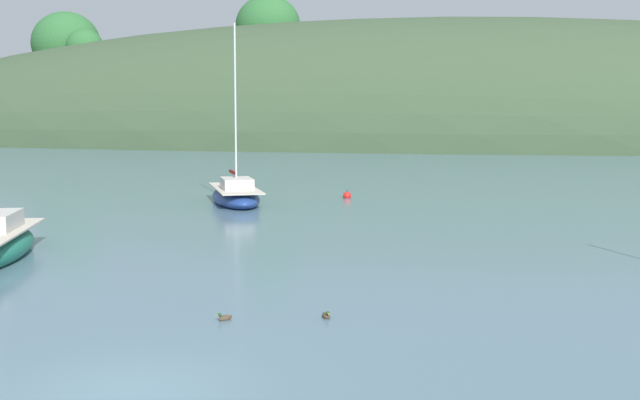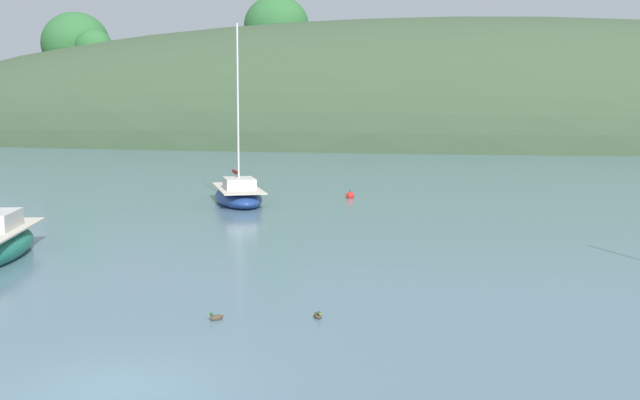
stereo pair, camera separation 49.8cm
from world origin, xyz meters
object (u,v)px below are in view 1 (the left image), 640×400
(mooring_buoy_channel, at_px, (347,196))
(duck_lone_left, at_px, (225,318))
(sailboat_grey_yawl, at_px, (236,195))
(duck_lead, at_px, (326,316))

(mooring_buoy_channel, xyz_separation_m, duck_lone_left, (0.89, -26.24, -0.07))
(sailboat_grey_yawl, relative_size, duck_lone_left, 24.74)
(mooring_buoy_channel, bearing_deg, duck_lead, -82.75)
(duck_lone_left, bearing_deg, mooring_buoy_channel, 91.94)
(sailboat_grey_yawl, xyz_separation_m, mooring_buoy_channel, (5.23, 3.46, -0.29))
(mooring_buoy_channel, bearing_deg, sailboat_grey_yawl, -146.51)
(sailboat_grey_yawl, relative_size, duck_lead, 22.67)
(sailboat_grey_yawl, height_order, duck_lead, sailboat_grey_yawl)
(sailboat_grey_yawl, height_order, mooring_buoy_channel, sailboat_grey_yawl)
(sailboat_grey_yawl, bearing_deg, mooring_buoy_channel, 33.49)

